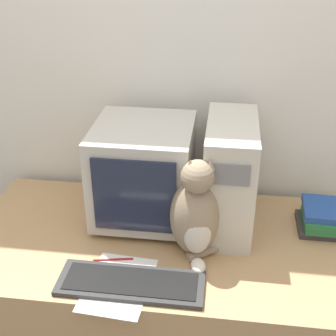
{
  "coord_description": "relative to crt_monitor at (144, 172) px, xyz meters",
  "views": [
    {
      "loc": [
        0.21,
        -1.05,
        1.82
      ],
      "look_at": [
        0.02,
        0.42,
        1.0
      ],
      "focal_mm": 50.0,
      "sensor_mm": 36.0,
      "label": 1
    }
  ],
  "objects": [
    {
      "name": "crt_monitor",
      "position": [
        0.0,
        0.0,
        0.0
      ],
      "size": [
        0.38,
        0.39,
        0.4
      ],
      "color": "#BCB7AD",
      "rests_on": "desk"
    },
    {
      "name": "cat",
      "position": [
        0.22,
        -0.21,
        -0.04
      ],
      "size": [
        0.29,
        0.26,
        0.4
      ],
      "rotation": [
        0.0,
        0.0,
        0.22
      ],
      "color": "gray",
      "rests_on": "desk"
    },
    {
      "name": "book_stack",
      "position": [
        0.7,
        0.0,
        -0.16
      ],
      "size": [
        0.16,
        0.19,
        0.1
      ],
      "color": "#383333",
      "rests_on": "desk"
    },
    {
      "name": "pen",
      "position": [
        -0.06,
        -0.3,
        -0.2
      ],
      "size": [
        0.14,
        0.04,
        0.01
      ],
      "color": "maroon",
      "rests_on": "desk"
    },
    {
      "name": "keyboard",
      "position": [
        0.02,
        -0.41,
        -0.2
      ],
      "size": [
        0.49,
        0.17,
        0.02
      ],
      "color": "#2D2D2D",
      "rests_on": "desk"
    },
    {
      "name": "desk",
      "position": [
        0.09,
        -0.15,
        -0.56
      ],
      "size": [
        1.51,
        0.75,
        0.72
      ],
      "color": "tan",
      "rests_on": "ground_plane"
    },
    {
      "name": "paper_sheet",
      "position": [
        -0.02,
        -0.41,
        -0.21
      ],
      "size": [
        0.23,
        0.31,
        0.0
      ],
      "color": "white",
      "rests_on": "desk"
    },
    {
      "name": "wall_back",
      "position": [
        0.09,
        0.29,
        0.33
      ],
      "size": [
        7.0,
        0.05,
        2.5
      ],
      "color": "silver",
      "rests_on": "ground_plane"
    },
    {
      "name": "computer_tower",
      "position": [
        0.33,
        -0.01,
        0.01
      ],
      "size": [
        0.19,
        0.41,
        0.44
      ],
      "color": "beige",
      "rests_on": "desk"
    }
  ]
}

